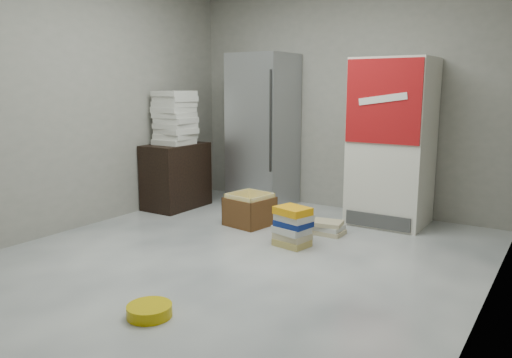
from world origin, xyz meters
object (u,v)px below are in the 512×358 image
Objects in this scene: steel_fridge at (263,131)px; phonebook_stack_main at (293,226)px; coke_cooler at (392,142)px; cardboard_box at (250,212)px; wood_shelf at (176,176)px.

steel_fridge reaches higher than phonebook_stack_main.
coke_cooler is 4.69× the size of phonebook_stack_main.
coke_cooler reaches higher than cardboard_box.
steel_fridge is at bearing 145.69° from phonebook_stack_main.
cardboard_box is at bearing -66.62° from steel_fridge.
steel_fridge reaches higher than wood_shelf.
wood_shelf reaches higher than phonebook_stack_main.
phonebook_stack_main is 0.86m from cardboard_box.
coke_cooler is 1.57m from phonebook_stack_main.
phonebook_stack_main is (1.15, -1.31, -0.76)m from steel_fridge.
steel_fridge is at bearing 41.31° from wood_shelf.
cardboard_box is at bearing 166.59° from phonebook_stack_main.
coke_cooler is at bearing 45.07° from cardboard_box.
wood_shelf is (-2.48, -0.72, -0.50)m from coke_cooler.
cardboard_box is (-1.25, -0.91, -0.76)m from coke_cooler.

